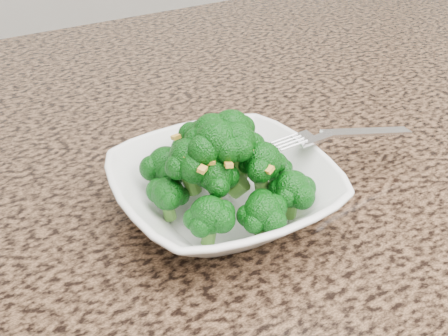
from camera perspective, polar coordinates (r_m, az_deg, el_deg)
granite_counter at (r=0.64m, az=4.60°, el=0.79°), size 1.64×1.04×0.03m
bowl at (r=0.52m, az=0.00°, el=-2.39°), size 0.21×0.21×0.05m
broccoli_pile at (r=0.49m, az=0.00°, el=3.11°), size 0.18×0.18×0.06m
garlic_topping at (r=0.47m, az=0.00°, el=6.87°), size 0.11×0.11×0.01m
fork at (r=0.55m, az=10.25°, el=3.22°), size 0.19×0.04×0.01m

